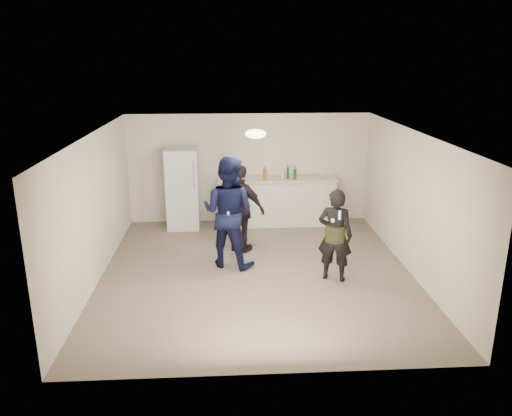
{
  "coord_description": "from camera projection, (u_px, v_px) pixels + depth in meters",
  "views": [
    {
      "loc": [
        -0.5,
        -8.22,
        3.73
      ],
      "look_at": [
        0.0,
        0.2,
        1.15
      ],
      "focal_mm": 35.0,
      "sensor_mm": 36.0,
      "label": 1
    }
  ],
  "objects": [
    {
      "name": "remote_woman",
      "position": [
        340.0,
        215.0,
        8.1
      ],
      "size": [
        0.04,
        0.04,
        0.15
      ],
      "primitive_type": "cube",
      "color": "white",
      "rests_on": "woman"
    },
    {
      "name": "nunchuk_woman",
      "position": [
        333.0,
        220.0,
        8.15
      ],
      "size": [
        0.07,
        0.07,
        0.07
      ],
      "primitive_type": "sphere",
      "color": "white",
      "rests_on": "woman"
    },
    {
      "name": "camo_shorts",
      "position": [
        335.0,
        233.0,
        8.45
      ],
      "size": [
        0.34,
        0.34,
        0.28
      ],
      "primitive_type": "cylinder",
      "color": "#343B1B",
      "rests_on": "woman"
    },
    {
      "name": "nunchuk_man",
      "position": [
        235.0,
        218.0,
        8.8
      ],
      "size": [
        0.07,
        0.07,
        0.07
      ],
      "primitive_type": "sphere",
      "color": "silver",
      "rests_on": "man"
    },
    {
      "name": "ceiling",
      "position": [
        257.0,
        133.0,
        8.24
      ],
      "size": [
        6.0,
        6.0,
        0.0
      ],
      "primitive_type": "plane",
      "rotation": [
        3.14,
        0.0,
        0.0
      ],
      "color": "silver",
      "rests_on": "wall_back"
    },
    {
      "name": "remote_man",
      "position": [
        228.0,
        215.0,
        8.74
      ],
      "size": [
        0.04,
        0.04,
        0.15
      ],
      "primitive_type": "cube",
      "color": "white",
      "rests_on": "man"
    },
    {
      "name": "ceiling_dome",
      "position": [
        256.0,
        134.0,
        8.54
      ],
      "size": [
        0.36,
        0.36,
        0.16
      ],
      "primitive_type": "ellipsoid",
      "color": "white",
      "rests_on": "ceiling"
    },
    {
      "name": "woman",
      "position": [
        335.0,
        235.0,
        8.47
      ],
      "size": [
        0.69,
        0.58,
        1.62
      ],
      "primitive_type": "imported",
      "rotation": [
        0.0,
        0.0,
        2.76
      ],
      "color": "black",
      "rests_on": "floor"
    },
    {
      "name": "shaker",
      "position": [
        242.0,
        174.0,
        11.27
      ],
      "size": [
        0.08,
        0.08,
        0.17
      ],
      "primitive_type": "cylinder",
      "color": "silver",
      "rests_on": "counter_top"
    },
    {
      "name": "man",
      "position": [
        228.0,
        212.0,
        9.02
      ],
      "size": [
        1.22,
        1.11,
        2.04
      ],
      "primitive_type": "imported",
      "rotation": [
        0.0,
        0.0,
        2.73
      ],
      "color": "#0F1540",
      "rests_on": "floor"
    },
    {
      "name": "bottle_cluster",
      "position": [
        282.0,
        174.0,
        11.12
      ],
      "size": [
        0.75,
        0.23,
        0.27
      ],
      "color": "#974C16",
      "rests_on": "counter_top"
    },
    {
      "name": "fridge",
      "position": [
        183.0,
        189.0,
        11.1
      ],
      "size": [
        0.7,
        0.7,
        1.8
      ],
      "primitive_type": "cube",
      "color": "silver",
      "rests_on": "floor"
    },
    {
      "name": "wall_left",
      "position": [
        95.0,
        209.0,
        8.44
      ],
      "size": [
        0.0,
        6.0,
        6.0
      ],
      "primitive_type": "plane",
      "rotation": [
        1.57,
        0.0,
        1.57
      ],
      "color": "beige",
      "rests_on": "floor"
    },
    {
      "name": "counter_top",
      "position": [
        277.0,
        179.0,
        11.24
      ],
      "size": [
        2.68,
        0.64,
        0.04
      ],
      "primitive_type": "cube",
      "color": "beige",
      "rests_on": "counter"
    },
    {
      "name": "spectator",
      "position": [
        241.0,
        209.0,
        9.7
      ],
      "size": [
        1.1,
        0.89,
        1.75
      ],
      "primitive_type": "imported",
      "rotation": [
        0.0,
        0.0,
        2.6
      ],
      "color": "black",
      "rests_on": "floor"
    },
    {
      "name": "wall_right",
      "position": [
        413.0,
        203.0,
        8.76
      ],
      "size": [
        0.0,
        6.0,
        6.0
      ],
      "primitive_type": "plane",
      "rotation": [
        1.57,
        0.0,
        -1.57
      ],
      "color": "beige",
      "rests_on": "floor"
    },
    {
      "name": "wall_front",
      "position": [
        273.0,
        281.0,
        5.74
      ],
      "size": [
        6.0,
        0.0,
        6.0
      ],
      "primitive_type": "plane",
      "rotation": [
        -1.57,
        0.0,
        0.0
      ],
      "color": "beige",
      "rests_on": "floor"
    },
    {
      "name": "floor",
      "position": [
        257.0,
        272.0,
        8.97
      ],
      "size": [
        6.0,
        6.0,
        0.0
      ],
      "primitive_type": "plane",
      "color": "#6B5B4C",
      "rests_on": "ground"
    },
    {
      "name": "fridge_handle",
      "position": [
        194.0,
        175.0,
        10.65
      ],
      "size": [
        0.02,
        0.02,
        0.6
      ],
      "primitive_type": "cylinder",
      "color": "silver",
      "rests_on": "fridge"
    },
    {
      "name": "counter",
      "position": [
        277.0,
        202.0,
        11.4
      ],
      "size": [
        2.6,
        0.56,
        1.05
      ],
      "primitive_type": "cube",
      "color": "beige",
      "rests_on": "floor"
    },
    {
      "name": "wall_back",
      "position": [
        249.0,
        168.0,
        11.46
      ],
      "size": [
        6.0,
        0.0,
        6.0
      ],
      "primitive_type": "plane",
      "rotation": [
        1.57,
        0.0,
        0.0
      ],
      "color": "beige",
      "rests_on": "floor"
    }
  ]
}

